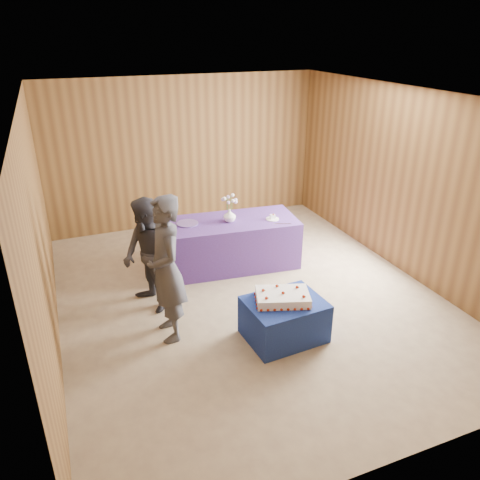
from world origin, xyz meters
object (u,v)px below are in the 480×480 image
cake_table (284,319)px  serving_table (231,243)px  sheet_cake (283,297)px  guest_right (148,256)px  vase (230,215)px  guest_left (166,270)px

cake_table → serving_table: serving_table is taller
serving_table → sheet_cake: serving_table is taller
cake_table → guest_right: bearing=132.7°
cake_table → sheet_cake: bearing=140.0°
sheet_cake → vase: vase is taller
cake_table → sheet_cake: sheet_cake is taller
vase → sheet_cake: bearing=-92.5°
vase → cake_table: bearing=-91.7°
vase → guest_right: guest_right is taller
serving_table → guest_left: size_ratio=1.12×
vase → guest_right: (-1.39, -0.73, -0.08)m
cake_table → guest_left: size_ratio=0.50×
sheet_cake → guest_left: (-1.23, 0.55, 0.34)m
sheet_cake → vase: size_ratio=3.82×
guest_right → guest_left: bearing=-10.5°
cake_table → sheet_cake: size_ratio=1.21×
serving_table → guest_right: guest_right is taller
cake_table → sheet_cake: (-0.02, 0.02, 0.31)m
serving_table → guest_left: 2.05m
guest_left → guest_right: 0.71m
guest_right → cake_table: bearing=29.9°
cake_table → guest_left: bearing=151.8°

